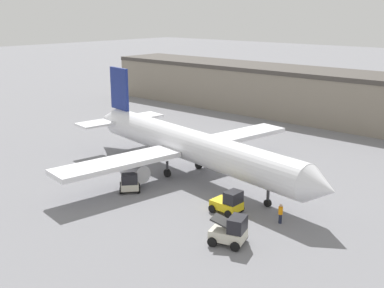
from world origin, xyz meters
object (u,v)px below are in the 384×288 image
belt_loader_truck (231,231)px  airplane (187,144)px  baggage_tug (130,183)px  ground_crew_worker (280,213)px  pushback_tug (229,203)px

belt_loader_truck → airplane: bearing=126.2°
baggage_tug → airplane: bearing=125.3°
airplane → ground_crew_worker: bearing=-7.2°
airplane → belt_loader_truck: 17.01m
airplane → belt_loader_truck: airplane is taller
belt_loader_truck → pushback_tug: bearing=111.3°
airplane → ground_crew_worker: (14.47, -4.15, -2.48)m
baggage_tug → belt_loader_truck: (14.38, -2.36, 0.21)m
ground_crew_worker → baggage_tug: size_ratio=0.56×
baggage_tug → belt_loader_truck: 14.57m
ground_crew_worker → airplane: bearing=103.6°
baggage_tug → pushback_tug: pushback_tug is taller
airplane → pushback_tug: bearing=-19.6°
airplane → pushback_tug: 11.48m
airplane → pushback_tug: airplane is taller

